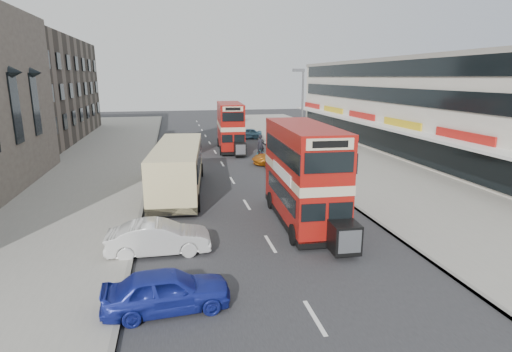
{
  "coord_description": "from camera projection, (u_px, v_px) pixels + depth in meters",
  "views": [
    {
      "loc": [
        -4.15,
        -14.86,
        7.47
      ],
      "look_at": [
        -0.02,
        5.18,
        2.46
      ],
      "focal_mm": 28.47,
      "sensor_mm": 36.0,
      "label": 1
    }
  ],
  "objects": [
    {
      "name": "road_surface",
      "position": [
        222.0,
        164.0,
        35.75
      ],
      "size": [
        12.0,
        90.0,
        0.01
      ],
      "primitive_type": "cube",
      "color": "#28282B",
      "rests_on": "ground"
    },
    {
      "name": "car_right_a",
      "position": [
        293.0,
        160.0,
        34.01
      ],
      "size": [
        4.98,
        2.57,
        1.38
      ],
      "primitive_type": "imported",
      "rotation": [
        0.0,
        0.0,
        -1.43
      ],
      "color": "#A13610",
      "rests_on": "ground"
    },
    {
      "name": "bus_second",
      "position": [
        230.0,
        126.0,
        41.91
      ],
      "size": [
        2.84,
        8.7,
        4.72
      ],
      "rotation": [
        0.0,
        0.0,
        3.08
      ],
      "color": "black",
      "rests_on": "ground"
    },
    {
      "name": "car_left_front",
      "position": [
        159.0,
        238.0,
        17.49
      ],
      "size": [
        4.41,
        1.59,
        1.45
      ],
      "primitive_type": "imported",
      "rotation": [
        0.0,
        0.0,
        1.56
      ],
      "color": "silver",
      "rests_on": "ground"
    },
    {
      "name": "commercial_row",
      "position": [
        418.0,
        105.0,
        40.46
      ],
      "size": [
        9.9,
        46.2,
        9.3
      ],
      "color": "beige",
      "rests_on": "ground"
    },
    {
      "name": "kerb_right",
      "position": [
        289.0,
        160.0,
        36.93
      ],
      "size": [
        0.2,
        90.0,
        0.16
      ],
      "primitive_type": "cube",
      "color": "gray",
      "rests_on": "ground"
    },
    {
      "name": "ground",
      "position": [
        282.0,
        263.0,
        16.73
      ],
      "size": [
        160.0,
        160.0,
        0.0
      ],
      "primitive_type": "plane",
      "color": "#28282B",
      "rests_on": "ground"
    },
    {
      "name": "brick_terrace",
      "position": [
        14.0,
        90.0,
        47.13
      ],
      "size": [
        14.0,
        28.0,
        12.0
      ],
      "primitive_type": "cube",
      "color": "#66594C",
      "rests_on": "ground"
    },
    {
      "name": "bus_main",
      "position": [
        303.0,
        174.0,
        20.84
      ],
      "size": [
        2.82,
        9.1,
        4.96
      ],
      "rotation": [
        0.0,
        0.0,
        3.1
      ],
      "color": "black",
      "rests_on": "ground"
    },
    {
      "name": "pavement_left",
      "position": [
        77.0,
        169.0,
        33.38
      ],
      "size": [
        12.0,
        90.0,
        0.15
      ],
      "primitive_type": "cube",
      "color": "gray",
      "rests_on": "ground"
    },
    {
      "name": "street_lamp",
      "position": [
        301.0,
        110.0,
        33.99
      ],
      "size": [
        1.0,
        0.2,
        8.12
      ],
      "color": "slate",
      "rests_on": "ground"
    },
    {
      "name": "pedestrian_far",
      "position": [
        287.0,
        135.0,
        45.56
      ],
      "size": [
        1.14,
        0.65,
        1.83
      ],
      "primitive_type": "imported",
      "rotation": [
        0.0,
        0.0,
        0.2
      ],
      "color": "gray",
      "rests_on": "pavement_right"
    },
    {
      "name": "cyclist",
      "position": [
        261.0,
        151.0,
        37.54
      ],
      "size": [
        0.9,
        1.93,
        2.3
      ],
      "rotation": [
        0.0,
        0.0,
        0.14
      ],
      "color": "gray",
      "rests_on": "ground"
    },
    {
      "name": "pavement_right",
      "position": [
        349.0,
        158.0,
        38.09
      ],
      "size": [
        12.0,
        90.0,
        0.15
      ],
      "primitive_type": "cube",
      "color": "gray",
      "rests_on": "ground"
    },
    {
      "name": "car_right_c",
      "position": [
        246.0,
        134.0,
        50.06
      ],
      "size": [
        3.86,
        1.61,
        1.31
      ],
      "primitive_type": "imported",
      "rotation": [
        0.0,
        0.0,
        -1.55
      ],
      "color": "teal",
      "rests_on": "ground"
    },
    {
      "name": "pedestrian_near",
      "position": [
        330.0,
        160.0,
        32.88
      ],
      "size": [
        0.59,
        0.41,
        1.57
      ],
      "primitive_type": "imported",
      "rotation": [
        0.0,
        0.0,
        3.11
      ],
      "color": "gray",
      "rests_on": "pavement_right"
    },
    {
      "name": "car_right_b",
      "position": [
        277.0,
        157.0,
        35.58
      ],
      "size": [
        4.67,
        2.53,
        1.24
      ],
      "primitive_type": "imported",
      "rotation": [
        0.0,
        0.0,
        -1.46
      ],
      "color": "orange",
      "rests_on": "ground"
    },
    {
      "name": "car_left_near",
      "position": [
        167.0,
        290.0,
        13.22
      ],
      "size": [
        4.24,
        1.94,
        1.41
      ],
      "primitive_type": "imported",
      "rotation": [
        0.0,
        0.0,
        1.64
      ],
      "color": "#1B2796",
      "rests_on": "ground"
    },
    {
      "name": "kerb_left",
      "position": [
        151.0,
        166.0,
        34.54
      ],
      "size": [
        0.2,
        90.0,
        0.16
      ],
      "primitive_type": "cube",
      "color": "gray",
      "rests_on": "ground"
    },
    {
      "name": "coach",
      "position": [
        178.0,
        167.0,
        26.64
      ],
      "size": [
        3.85,
        11.33,
        2.95
      ],
      "rotation": [
        0.0,
        0.0,
        -0.1
      ],
      "color": "black",
      "rests_on": "ground"
    }
  ]
}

